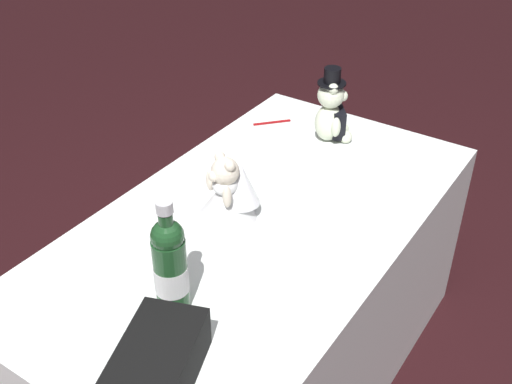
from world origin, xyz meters
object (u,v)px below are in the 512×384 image
object	(u,v)px
teddy_bear_bride	(230,191)
champagne_bottle	(170,264)
teddy_bear_groom	(332,112)
gift_case_black	(155,369)
signing_pen	(273,122)

from	to	relation	value
teddy_bear_bride	champagne_bottle	bearing A→B (deg)	15.24
teddy_bear_groom	teddy_bear_bride	world-z (taller)	teddy_bear_groom
teddy_bear_groom	champagne_bottle	world-z (taller)	champagne_bottle
gift_case_black	teddy_bear_bride	bearing A→B (deg)	-158.65
champagne_bottle	gift_case_black	distance (m)	0.26
champagne_bottle	teddy_bear_groom	bearing A→B (deg)	-175.10
teddy_bear_bride	teddy_bear_groom	bearing A→B (deg)	177.89
champagne_bottle	signing_pen	world-z (taller)	champagne_bottle
champagne_bottle	signing_pen	distance (m)	1.04
teddy_bear_bride	gift_case_black	xyz separation A→B (m)	(0.61, 0.24, -0.04)
champagne_bottle	signing_pen	bearing A→B (deg)	-161.60
signing_pen	teddy_bear_bride	bearing A→B (deg)	20.46
teddy_bear_bride	gift_case_black	size ratio (longest dim) A/B	0.68
teddy_bear_groom	teddy_bear_bride	bearing A→B (deg)	-2.11
teddy_bear_bride	champagne_bottle	xyz separation A→B (m)	(0.39, 0.11, 0.05)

